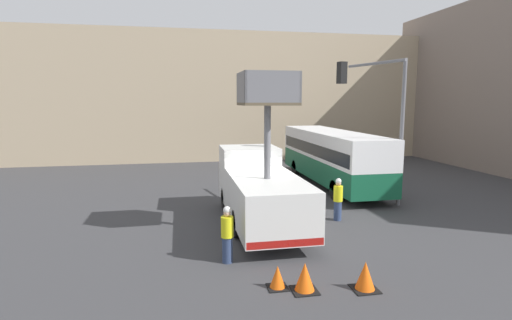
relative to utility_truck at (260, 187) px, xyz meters
name	(u,v)px	position (x,y,z in m)	size (l,w,h in m)	color
ground_plane	(257,221)	(-0.02, 0.34, -1.51)	(120.00, 120.00, 0.00)	#38383A
building_backdrop_far	(211,97)	(-0.02, 22.05, 3.74)	(44.00, 10.00, 10.49)	tan
utility_truck	(260,187)	(0.00, 0.00, 0.00)	(2.51, 7.48, 5.93)	silver
city_bus	(331,154)	(5.65, 6.58, 0.35)	(2.53, 11.17, 3.17)	#145638
traffic_light_pole	(383,108)	(5.94, 1.32, 3.09)	(3.71, 3.46, 6.85)	slate
road_worker_near_truck	(227,235)	(-1.75, -3.63, -0.62)	(0.38, 0.38, 1.78)	navy
road_worker_directing	(338,199)	(3.29, -0.15, -0.62)	(0.38, 0.38, 1.79)	navy
traffic_cone_near_truck	(365,277)	(1.58, -6.12, -1.15)	(0.67, 0.67, 0.77)	black
traffic_cone_mid_road	(278,278)	(-0.66, -5.59, -1.22)	(0.54, 0.54, 0.62)	black
traffic_cone_far_side	(305,278)	(0.00, -5.88, -1.15)	(0.68, 0.68, 0.77)	black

